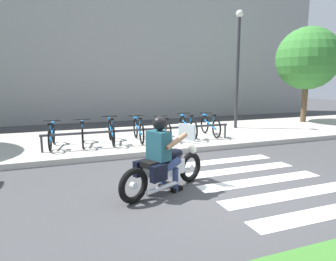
# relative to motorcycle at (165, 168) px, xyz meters

# --- Properties ---
(ground_plane) EXTENTS (48.00, 48.00, 0.00)m
(ground_plane) POSITION_rel_motorcycle_xyz_m (0.97, -0.17, -0.45)
(ground_plane) COLOR #424244
(sidewalk) EXTENTS (24.00, 4.40, 0.15)m
(sidewalk) POSITION_rel_motorcycle_xyz_m (0.97, 4.70, -0.38)
(sidewalk) COLOR #B7B2A8
(sidewalk) RESTS_ON ground
(crosswalk_stripe_0) EXTENTS (2.80, 0.40, 0.01)m
(crosswalk_stripe_0) POSITION_rel_motorcycle_xyz_m (2.04, -1.77, -0.45)
(crosswalk_stripe_0) COLOR white
(crosswalk_stripe_0) RESTS_ON ground
(crosswalk_stripe_1) EXTENTS (2.80, 0.40, 0.01)m
(crosswalk_stripe_1) POSITION_rel_motorcycle_xyz_m (2.04, -0.97, -0.45)
(crosswalk_stripe_1) COLOR white
(crosswalk_stripe_1) RESTS_ON ground
(crosswalk_stripe_2) EXTENTS (2.80, 0.40, 0.01)m
(crosswalk_stripe_2) POSITION_rel_motorcycle_xyz_m (2.04, -0.17, -0.45)
(crosswalk_stripe_2) COLOR white
(crosswalk_stripe_2) RESTS_ON ground
(crosswalk_stripe_3) EXTENTS (2.80, 0.40, 0.01)m
(crosswalk_stripe_3) POSITION_rel_motorcycle_xyz_m (2.04, 0.63, -0.45)
(crosswalk_stripe_3) COLOR white
(crosswalk_stripe_3) RESTS_ON ground
(crosswalk_stripe_4) EXTENTS (2.80, 0.40, 0.01)m
(crosswalk_stripe_4) POSITION_rel_motorcycle_xyz_m (2.04, 1.43, -0.45)
(crosswalk_stripe_4) COLOR white
(crosswalk_stripe_4) RESTS_ON ground
(motorcycle) EXTENTS (1.94, 1.04, 1.20)m
(motorcycle) POSITION_rel_motorcycle_xyz_m (0.00, 0.00, 0.00)
(motorcycle) COLOR black
(motorcycle) RESTS_ON ground
(rider) EXTENTS (0.76, 0.70, 1.43)m
(rider) POSITION_rel_motorcycle_xyz_m (-0.07, -0.03, 0.36)
(rider) COLOR #1E4C59
(rider) RESTS_ON ground
(bicycle_0) EXTENTS (0.48, 1.66, 0.74)m
(bicycle_0) POSITION_rel_motorcycle_xyz_m (-1.95, 3.97, 0.04)
(bicycle_0) COLOR black
(bicycle_0) RESTS_ON sidewalk
(bicycle_1) EXTENTS (0.48, 1.60, 0.74)m
(bicycle_1) POSITION_rel_motorcycle_xyz_m (-1.11, 3.97, 0.04)
(bicycle_1) COLOR black
(bicycle_1) RESTS_ON sidewalk
(bicycle_2) EXTENTS (0.48, 1.66, 0.79)m
(bicycle_2) POSITION_rel_motorcycle_xyz_m (-0.26, 3.97, 0.06)
(bicycle_2) COLOR black
(bicycle_2) RESTS_ON sidewalk
(bicycle_3) EXTENTS (0.48, 1.69, 0.77)m
(bicycle_3) POSITION_rel_motorcycle_xyz_m (0.59, 3.97, 0.05)
(bicycle_3) COLOR black
(bicycle_3) RESTS_ON sidewalk
(bicycle_4) EXTENTS (0.48, 1.65, 0.72)m
(bicycle_4) POSITION_rel_motorcycle_xyz_m (1.43, 3.97, 0.03)
(bicycle_4) COLOR black
(bicycle_4) RESTS_ON sidewalk
(bicycle_5) EXTENTS (0.48, 1.73, 0.78)m
(bicycle_5) POSITION_rel_motorcycle_xyz_m (2.28, 3.97, 0.05)
(bicycle_5) COLOR black
(bicycle_5) RESTS_ON sidewalk
(bicycle_6) EXTENTS (0.48, 1.63, 0.77)m
(bicycle_6) POSITION_rel_motorcycle_xyz_m (3.13, 3.97, 0.05)
(bicycle_6) COLOR black
(bicycle_6) RESTS_ON sidewalk
(bike_rack) EXTENTS (5.68, 0.07, 0.49)m
(bike_rack) POSITION_rel_motorcycle_xyz_m (0.59, 3.41, 0.12)
(bike_rack) COLOR #333338
(bike_rack) RESTS_ON sidewalk
(street_lamp) EXTENTS (0.28, 0.28, 4.64)m
(street_lamp) POSITION_rel_motorcycle_xyz_m (4.90, 5.10, 2.33)
(street_lamp) COLOR #2D2D33
(street_lamp) RESTS_ON ground
(tree_near_rack) EXTENTS (2.74, 2.74, 4.35)m
(tree_near_rack) POSITION_rel_motorcycle_xyz_m (8.79, 5.50, 2.51)
(tree_near_rack) COLOR brown
(tree_near_rack) RESTS_ON ground
(building_backdrop) EXTENTS (24.00, 1.20, 7.91)m
(building_backdrop) POSITION_rel_motorcycle_xyz_m (0.97, 10.40, 3.50)
(building_backdrop) COLOR #989898
(building_backdrop) RESTS_ON ground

